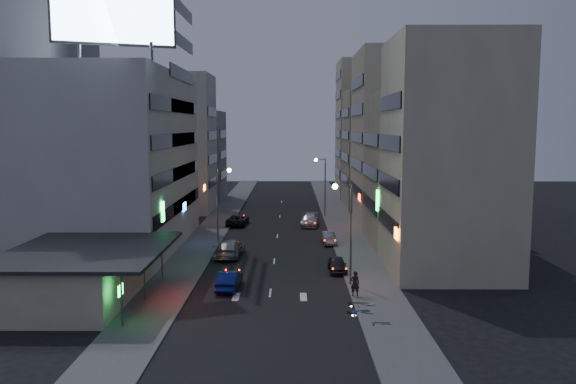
{
  "coord_description": "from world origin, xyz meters",
  "views": [
    {
      "loc": [
        1.58,
        -37.37,
        12.64
      ],
      "look_at": [
        1.27,
        18.67,
        5.98
      ],
      "focal_mm": 35.0,
      "sensor_mm": 36.0,
      "label": 1
    }
  ],
  "objects_px": {
    "road_car_silver": "(229,248)",
    "scooter_black_a": "(390,315)",
    "person": "(355,284)",
    "scooter_black_b": "(369,295)",
    "parked_car_right_mid": "(328,238)",
    "road_car_blue": "(229,280)",
    "parked_car_right_far": "(310,220)",
    "parked_car_left": "(238,220)",
    "scooter_blue": "(368,301)",
    "parked_car_right_near": "(337,265)",
    "scooter_silver_a": "(374,305)",
    "scooter_silver_b": "(374,297)"
  },
  "relations": [
    {
      "from": "person",
      "to": "scooter_black_a",
      "type": "relative_size",
      "value": 1.11
    },
    {
      "from": "scooter_black_a",
      "to": "scooter_silver_b",
      "type": "height_order",
      "value": "scooter_silver_b"
    },
    {
      "from": "parked_car_left",
      "to": "road_car_blue",
      "type": "height_order",
      "value": "road_car_blue"
    },
    {
      "from": "person",
      "to": "scooter_silver_b",
      "type": "relative_size",
      "value": 1.1
    },
    {
      "from": "parked_car_left",
      "to": "scooter_blue",
      "type": "height_order",
      "value": "parked_car_left"
    },
    {
      "from": "scooter_black_b",
      "to": "scooter_silver_b",
      "type": "relative_size",
      "value": 1.04
    },
    {
      "from": "road_car_silver",
      "to": "parked_car_right_far",
      "type": "bearing_deg",
      "value": -112.37
    },
    {
      "from": "parked_car_right_mid",
      "to": "parked_car_left",
      "type": "distance_m",
      "value": 15.71
    },
    {
      "from": "scooter_black_b",
      "to": "scooter_silver_b",
      "type": "height_order",
      "value": "scooter_black_b"
    },
    {
      "from": "parked_car_right_far",
      "to": "scooter_silver_a",
      "type": "distance_m",
      "value": 33.48
    },
    {
      "from": "person",
      "to": "scooter_black_b",
      "type": "bearing_deg",
      "value": 106.85
    },
    {
      "from": "scooter_black_a",
      "to": "scooter_blue",
      "type": "height_order",
      "value": "scooter_blue"
    },
    {
      "from": "parked_car_right_far",
      "to": "road_car_silver",
      "type": "bearing_deg",
      "value": -109.93
    },
    {
      "from": "parked_car_left",
      "to": "scooter_black_a",
      "type": "distance_m",
      "value": 38.22
    },
    {
      "from": "scooter_silver_a",
      "to": "scooter_black_b",
      "type": "xyz_separation_m",
      "value": [
        -0.05,
        1.96,
        0.03
      ]
    },
    {
      "from": "scooter_black_b",
      "to": "road_car_silver",
      "type": "bearing_deg",
      "value": 42.76
    },
    {
      "from": "road_car_blue",
      "to": "scooter_blue",
      "type": "distance_m",
      "value": 11.37
    },
    {
      "from": "scooter_silver_b",
      "to": "road_car_silver",
      "type": "bearing_deg",
      "value": 41.7
    },
    {
      "from": "parked_car_right_far",
      "to": "scooter_black_b",
      "type": "relative_size",
      "value": 2.85
    },
    {
      "from": "scooter_black_a",
      "to": "scooter_silver_b",
      "type": "relative_size",
      "value": 0.99
    },
    {
      "from": "scooter_black_a",
      "to": "scooter_black_b",
      "type": "distance_m",
      "value": 4.04
    },
    {
      "from": "parked_car_right_far",
      "to": "scooter_black_b",
      "type": "bearing_deg",
      "value": -77.79
    },
    {
      "from": "scooter_silver_a",
      "to": "scooter_blue",
      "type": "xyz_separation_m",
      "value": [
        -0.29,
        0.47,
        0.07
      ]
    },
    {
      "from": "road_car_blue",
      "to": "scooter_black_a",
      "type": "height_order",
      "value": "road_car_blue"
    },
    {
      "from": "parked_car_right_mid",
      "to": "scooter_blue",
      "type": "relative_size",
      "value": 2.03
    },
    {
      "from": "parked_car_right_near",
      "to": "parked_car_right_far",
      "type": "distance_m",
      "value": 22.43
    },
    {
      "from": "parked_car_right_mid",
      "to": "parked_car_right_far",
      "type": "height_order",
      "value": "parked_car_right_far"
    },
    {
      "from": "parked_car_right_far",
      "to": "road_car_blue",
      "type": "height_order",
      "value": "parked_car_right_far"
    },
    {
      "from": "parked_car_right_near",
      "to": "parked_car_right_mid",
      "type": "xyz_separation_m",
      "value": [
        0.0,
        11.55,
        -0.0
      ]
    },
    {
      "from": "parked_car_right_mid",
      "to": "parked_car_right_far",
      "type": "bearing_deg",
      "value": 93.67
    },
    {
      "from": "road_car_silver",
      "to": "parked_car_left",
      "type": "bearing_deg",
      "value": -83.19
    },
    {
      "from": "scooter_black_a",
      "to": "scooter_silver_a",
      "type": "relative_size",
      "value": 1.01
    },
    {
      "from": "parked_car_right_far",
      "to": "scooter_silver_b",
      "type": "height_order",
      "value": "parked_car_right_far"
    },
    {
      "from": "road_car_silver",
      "to": "scooter_silver_a",
      "type": "xyz_separation_m",
      "value": [
        11.53,
        -16.53,
        -0.22
      ]
    },
    {
      "from": "parked_car_left",
      "to": "scooter_silver_b",
      "type": "xyz_separation_m",
      "value": [
        12.68,
        -32.19,
        -0.07
      ]
    },
    {
      "from": "parked_car_right_mid",
      "to": "parked_car_left",
      "type": "height_order",
      "value": "parked_car_left"
    },
    {
      "from": "road_car_silver",
      "to": "scooter_black_a",
      "type": "distance_m",
      "value": 22.24
    },
    {
      "from": "parked_car_left",
      "to": "scooter_blue",
      "type": "relative_size",
      "value": 2.69
    },
    {
      "from": "road_car_silver",
      "to": "person",
      "type": "distance_m",
      "value": 16.78
    },
    {
      "from": "scooter_blue",
      "to": "scooter_black_b",
      "type": "bearing_deg",
      "value": -22.12
    },
    {
      "from": "road_car_silver",
      "to": "scooter_silver_b",
      "type": "relative_size",
      "value": 3.43
    },
    {
      "from": "parked_car_right_near",
      "to": "scooter_blue",
      "type": "distance_m",
      "value": 10.55
    },
    {
      "from": "parked_car_right_far",
      "to": "parked_car_left",
      "type": "bearing_deg",
      "value": -177.06
    },
    {
      "from": "parked_car_left",
      "to": "parked_car_right_far",
      "type": "relative_size",
      "value": 1.01
    },
    {
      "from": "scooter_silver_a",
      "to": "scooter_blue",
      "type": "height_order",
      "value": "scooter_blue"
    },
    {
      "from": "scooter_black_a",
      "to": "scooter_silver_a",
      "type": "height_order",
      "value": "scooter_black_a"
    },
    {
      "from": "parked_car_left",
      "to": "scooter_black_b",
      "type": "xyz_separation_m",
      "value": [
        12.33,
        -31.93,
        -0.05
      ]
    },
    {
      "from": "parked_car_right_mid",
      "to": "road_car_blue",
      "type": "distance_m",
      "value": 18.96
    },
    {
      "from": "scooter_black_a",
      "to": "scooter_blue",
      "type": "relative_size",
      "value": 0.89
    },
    {
      "from": "road_car_silver",
      "to": "scooter_silver_a",
      "type": "distance_m",
      "value": 20.16
    }
  ]
}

